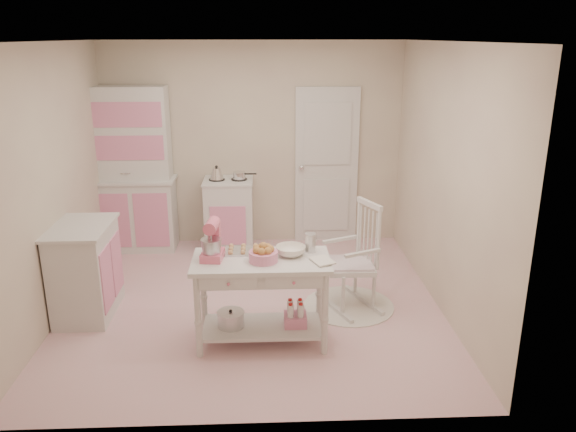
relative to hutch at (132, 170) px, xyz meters
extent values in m
plane|color=pink|center=(1.52, -1.66, -1.04)|extent=(3.80, 3.80, 0.00)
cube|color=white|center=(1.52, -1.66, 1.56)|extent=(3.80, 3.80, 0.04)
cube|color=beige|center=(1.52, 0.24, 0.26)|extent=(3.80, 0.04, 2.60)
cube|color=beige|center=(1.52, -3.56, 0.26)|extent=(3.80, 0.04, 2.60)
cube|color=beige|center=(-0.38, -1.66, 0.26)|extent=(0.04, 3.80, 2.60)
cube|color=beige|center=(3.42, -1.66, 0.26)|extent=(0.04, 3.80, 2.60)
cube|color=silver|center=(2.47, 0.21, -0.02)|extent=(0.82, 0.05, 2.04)
cube|color=silver|center=(0.00, 0.00, 0.00)|extent=(1.06, 0.50, 2.08)
cube|color=silver|center=(1.20, -0.05, -0.58)|extent=(0.62, 0.57, 0.92)
cube|color=silver|center=(-0.11, -1.80, -0.58)|extent=(0.54, 0.84, 0.92)
cylinder|color=white|center=(2.51, -1.77, -1.03)|extent=(0.92, 0.92, 0.01)
cube|color=silver|center=(2.51, -1.77, -0.49)|extent=(0.73, 0.85, 1.10)
cube|color=silver|center=(1.62, -2.42, -0.64)|extent=(1.20, 0.60, 0.80)
cube|color=#F06588|center=(1.20, -2.40, -0.07)|extent=(0.23, 0.30, 0.34)
cube|color=silver|center=(1.47, -2.24, -0.23)|extent=(0.34, 0.24, 0.02)
cylinder|color=pink|center=(1.64, -2.47, -0.19)|extent=(0.25, 0.25, 0.09)
imported|color=white|center=(1.88, -2.34, -0.20)|extent=(0.26, 0.26, 0.08)
cylinder|color=silver|center=(2.06, -2.26, -0.16)|extent=(0.10, 0.10, 0.17)
imported|color=white|center=(2.07, -2.54, -0.23)|extent=(0.23, 0.26, 0.02)
camera|label=1|loc=(1.65, -6.94, 1.61)|focal=35.00mm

